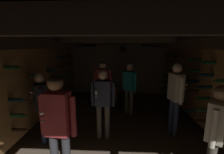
# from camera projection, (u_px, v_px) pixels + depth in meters

# --- Properties ---
(ground_plane) EXTENTS (8.40, 8.40, 0.00)m
(ground_plane) POSITION_uv_depth(u_px,v_px,m) (117.00, 130.00, 4.01)
(ground_plane) COLOR brown
(room_shell) EXTENTS (4.72, 6.52, 2.41)m
(room_shell) POSITION_uv_depth(u_px,v_px,m) (118.00, 74.00, 4.00)
(room_shell) COLOR gray
(room_shell) RESTS_ON ground_plane
(wine_crate_stack) EXTENTS (0.52, 0.35, 0.60)m
(wine_crate_stack) POSITION_uv_depth(u_px,v_px,m) (110.00, 93.00, 6.10)
(wine_crate_stack) COLOR olive
(wine_crate_stack) RESTS_ON ground_plane
(display_bottle) EXTENTS (0.08, 0.08, 0.35)m
(display_bottle) POSITION_uv_depth(u_px,v_px,m) (108.00, 82.00, 6.03)
(display_bottle) COLOR #0F2838
(display_bottle) RESTS_ON wine_crate_stack
(person_host_center) EXTENTS (0.54, 0.32, 1.61)m
(person_host_center) POSITION_uv_depth(u_px,v_px,m) (103.00, 98.00, 3.51)
(person_host_center) COLOR #4C473D
(person_host_center) RESTS_ON ground_plane
(person_guest_near_right) EXTENTS (0.39, 0.46, 1.60)m
(person_guest_near_right) POSITION_uv_depth(u_px,v_px,m) (216.00, 129.00, 2.24)
(person_guest_near_right) COLOR #4C473D
(person_guest_near_right) RESTS_ON ground_plane
(person_guest_near_left) EXTENTS (0.54, 0.33, 1.75)m
(person_guest_near_left) POSITION_uv_depth(u_px,v_px,m) (58.00, 121.00, 2.23)
(person_guest_near_left) COLOR #2D2D33
(person_guest_near_left) RESTS_ON ground_plane
(person_guest_mid_right) EXTENTS (0.38, 0.53, 1.75)m
(person_guest_mid_right) POSITION_uv_depth(u_px,v_px,m) (175.00, 92.00, 3.62)
(person_guest_mid_right) COLOR #232D4C
(person_guest_mid_right) RESTS_ON ground_plane
(person_guest_rear_center) EXTENTS (0.54, 0.22, 1.68)m
(person_guest_rear_center) POSITION_uv_depth(u_px,v_px,m) (103.00, 83.00, 4.81)
(person_guest_rear_center) COLOR brown
(person_guest_rear_center) RESTS_ON ground_plane
(person_guest_far_right) EXTENTS (0.41, 0.40, 1.60)m
(person_guest_far_right) POSITION_uv_depth(u_px,v_px,m) (129.00, 85.00, 4.79)
(person_guest_far_right) COLOR #4C473D
(person_guest_far_right) RESTS_ON ground_plane
(person_guest_mid_left) EXTENTS (0.43, 0.49, 1.57)m
(person_guest_mid_left) POSITION_uv_depth(u_px,v_px,m) (41.00, 102.00, 3.38)
(person_guest_mid_left) COLOR #232D4C
(person_guest_mid_left) RESTS_ON ground_plane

